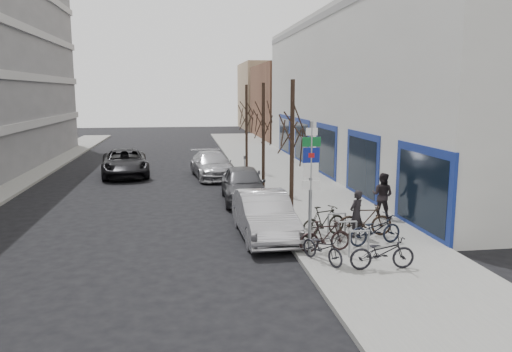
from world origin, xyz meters
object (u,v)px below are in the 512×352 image
object	(u,v)px
bike_far_curb	(382,250)
pedestrian_far	(382,195)
highway_sign_pole	(311,180)
tree_far	(246,108)
parked_car_front	(264,215)
pedestrian_near	(356,214)
bike_far_inner	(365,220)
tree_near	(292,118)
bike_near_left	(323,245)
lane_car	(125,163)
parked_car_mid	(243,184)
tree_mid	(263,112)
bike_mid_inner	(324,221)
meter_mid	(259,181)
meter_back	(244,165)
parked_car_back	(212,165)
bike_rack	(347,231)
bike_mid_curb	(375,227)
bike_near_right	(325,236)
meter_front	(282,208)

from	to	relation	value
bike_far_curb	pedestrian_far	bearing A→B (deg)	-20.21
highway_sign_pole	tree_far	distance (m)	16.59
pedestrian_far	parked_car_front	bearing A→B (deg)	60.29
pedestrian_near	bike_far_inner	bearing A→B (deg)	156.14
tree_near	bike_near_left	bearing A→B (deg)	-90.27
lane_car	pedestrian_near	size ratio (longest dim) A/B	3.58
tree_far	lane_car	size ratio (longest dim) A/B	0.95
bike_far_inner	parked_car_mid	world-z (taller)	parked_car_mid
tree_mid	pedestrian_far	bearing A→B (deg)	-57.73
parked_car_front	pedestrian_far	size ratio (longest dim) A/B	2.69
highway_sign_pole	pedestrian_far	xyz separation A→B (m)	(3.98, 4.02, -1.41)
bike_mid_inner	parked_car_mid	size ratio (longest dim) A/B	0.38
meter_mid	parked_car_front	xyz separation A→B (m)	(-0.75, -6.04, -0.12)
tree_mid	parked_car_front	bearing A→B (deg)	-99.04
bike_near_left	pedestrian_near	size ratio (longest dim) A/B	1.04
tree_near	bike_far_curb	xyz separation A→B (m)	(1.47, -5.09, -3.39)
meter_mid	pedestrian_near	distance (m)	7.32
bike_near_left	pedestrian_far	bearing A→B (deg)	26.07
meter_back	parked_car_back	xyz separation A→B (m)	(-1.80, 1.16, -0.15)
bike_rack	bike_mid_curb	xyz separation A→B (m)	(0.94, 0.01, 0.07)
tree_mid	bike_near_right	distance (m)	10.46
tree_mid	bike_mid_curb	size ratio (longest dim) A/B	2.89
pedestrian_near	bike_far_curb	bearing A→B (deg)	48.80
parked_car_front	lane_car	size ratio (longest dim) A/B	0.83
lane_car	pedestrian_far	bearing A→B (deg)	-55.30
bike_far_curb	parked_car_mid	bearing A→B (deg)	17.20
parked_car_back	bike_near_left	bearing A→B (deg)	-88.56
parked_car_back	pedestrian_far	distance (m)	12.68
pedestrian_far	tree_mid	bearing A→B (deg)	-14.78
tree_near	bike_far_curb	bearing A→B (deg)	-73.88
meter_back	bike_near_right	xyz separation A→B (m)	(0.77, -13.87, -0.26)
tree_far	bike_mid_curb	distance (m)	16.38
bike_near_left	highway_sign_pole	bearing A→B (deg)	77.06
tree_mid	pedestrian_near	bearing A→B (deg)	-77.78
bike_rack	tree_near	xyz separation A→B (m)	(-1.20, 2.90, 3.44)
tree_near	lane_car	distance (m)	15.42
meter_front	pedestrian_near	xyz separation A→B (m)	(2.28, -1.45, 0.04)
meter_back	bike_mid_inner	xyz separation A→B (m)	(1.21, -12.23, -0.22)
bike_rack	parked_car_mid	xyz separation A→B (m)	(-2.40, 7.78, 0.16)
parked_car_mid	pedestrian_near	size ratio (longest dim) A/B	2.96
tree_near	pedestrian_far	distance (m)	4.89
bike_mid_inner	bike_far_curb	bearing A→B (deg)	171.04
bike_mid_curb	parked_car_mid	distance (m)	8.45
parked_car_mid	meter_mid	bearing A→B (deg)	10.80
tree_far	lane_car	world-z (taller)	tree_far
bike_near_right	pedestrian_far	xyz separation A→B (m)	(3.46, 3.88, 0.39)
bike_far_inner	lane_car	world-z (taller)	lane_car
highway_sign_pole	tree_far	bearing A→B (deg)	89.31
meter_back	pedestrian_far	size ratio (longest dim) A/B	0.71
tree_far	parked_car_back	size ratio (longest dim) A/B	1.05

